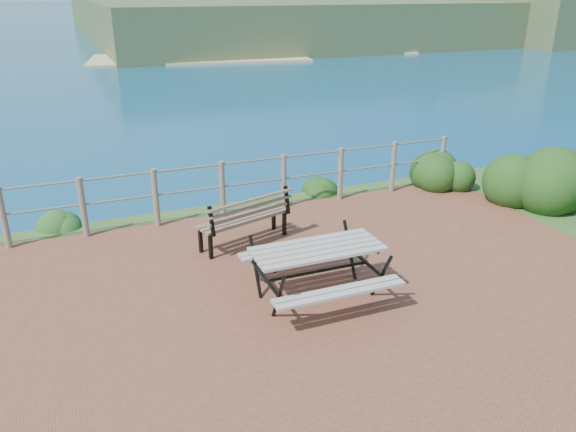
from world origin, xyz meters
The scene contains 10 objects.
ground centered at (0.00, 0.00, 0.00)m, with size 10.00×7.00×0.12m, color brown.
ocean centered at (0.00, 200.00, 0.00)m, with size 1200.00×1200.00×0.00m, color #15647F.
safety_railing centered at (0.00, 3.35, 0.57)m, with size 9.40×0.10×1.00m.
distant_bay centered at (173.07, 202.61, -1.52)m, with size 290.00×232.36×24.00m.
picnic_table centered at (0.35, 0.20, 0.45)m, with size 1.67×1.44×0.70m.
park_bench centered at (-0.01, 2.13, 0.56)m, with size 1.56×0.81×0.85m.
shrub_right_front centered at (5.40, 1.82, 0.00)m, with size 1.40×1.40×1.99m, color #183D12.
shrub_right_edge centered at (4.61, 3.19, 0.00)m, with size 0.95×0.95×1.37m, color #183D12.
shrub_lip_west centered at (-2.74, 3.96, 0.00)m, with size 0.67×0.67×0.38m, color #25501E.
shrub_lip_east centered at (2.17, 4.01, 0.00)m, with size 0.77×0.77×0.51m, color #183D12.
Camera 1 is at (-2.42, -5.60, 3.77)m, focal length 35.00 mm.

